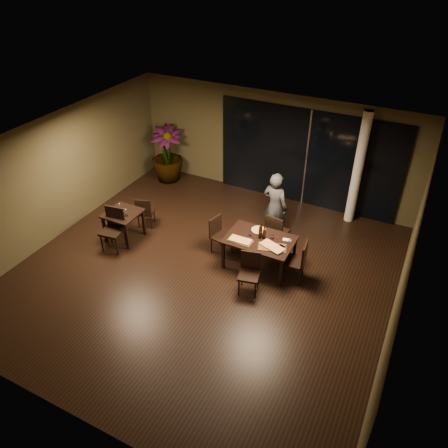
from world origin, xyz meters
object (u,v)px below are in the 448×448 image
chair_main_left (219,233)px  main_table (260,242)px  bottle_b (264,233)px  bottle_a (260,233)px  chair_main_far (276,231)px  side_table (123,217)px  chair_main_right (298,259)px  diner (275,207)px  potted_plant (167,154)px  chair_side_far (145,211)px  chair_side_near (114,226)px  bottle_c (261,230)px  chair_main_near (250,270)px

chair_main_left → main_table: bearing=-82.0°
main_table → bottle_b: bottle_b is taller
main_table → bottle_a: (-0.02, 0.03, 0.22)m
chair_main_far → bottle_b: bottle_b is taller
side_table → chair_main_right: (4.33, 0.43, -0.07)m
chair_main_left → bottle_b: bottle_b is taller
bottle_b → diner: bearing=99.6°
main_table → potted_plant: size_ratio=0.89×
chair_side_far → chair_side_near: bearing=61.3°
chair_main_right → chair_side_near: 4.39m
chair_side_near → potted_plant: (-0.74, 3.49, 0.25)m
bottle_c → side_table: bearing=-170.1°
chair_main_left → diner: diner is taller
side_table → potted_plant: potted_plant is taller
chair_side_far → bottle_b: bottle_b is taller
chair_side_near → chair_main_left: bearing=15.1°
main_table → chair_side_far: 3.24m
chair_side_far → chair_side_near: size_ratio=0.82×
chair_side_near → bottle_b: size_ratio=3.46×
diner → potted_plant: bearing=-10.0°
chair_main_right → bottle_b: (-0.86, 0.13, 0.35)m
chair_main_near → chair_main_far: bearing=77.3°
bottle_c → diner: bearing=94.8°
chair_main_far → side_table: bearing=29.6°
chair_side_near → diner: diner is taller
main_table → diner: (-0.12, 1.20, 0.22)m
chair_main_far → chair_side_near: size_ratio=0.91×
chair_main_left → chair_main_right: 2.01m
side_table → bottle_b: (3.47, 0.56, 0.28)m
main_table → chair_main_far: 0.78m
diner → chair_main_left: bearing=58.7°
chair_side_far → potted_plant: bearing=-89.9°
diner → bottle_c: diner is taller
main_table → chair_main_left: size_ratio=1.64×
chair_main_near → chair_side_far: size_ratio=1.06×
bottle_a → diner: bearing=95.2°
main_table → potted_plant: 4.88m
main_table → chair_main_far: chair_main_far is taller
main_table → bottle_c: (-0.03, 0.09, 0.25)m
side_table → chair_main_near: size_ratio=0.87×
side_table → bottle_c: (3.37, 0.59, 0.30)m
chair_main_right → potted_plant: 5.72m
chair_main_far → bottle_c: bearing=88.2°
chair_main_left → bottle_b: size_ratio=2.99×
chair_side_far → chair_side_near: 1.04m
chair_side_far → bottle_b: 3.32m
chair_side_far → diner: bearing=179.0°
side_table → bottle_a: bottle_a is taller
chair_side_far → bottle_c: size_ratio=2.44×
chair_main_near → chair_main_right: size_ratio=0.92×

